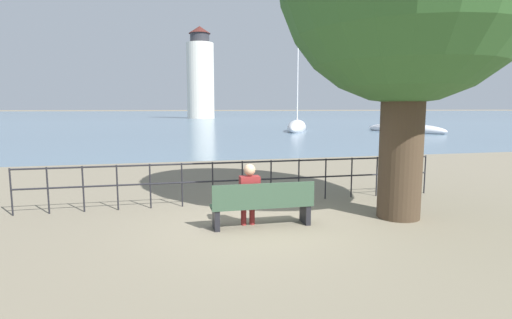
{
  "coord_description": "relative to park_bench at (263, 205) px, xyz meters",
  "views": [
    {
      "loc": [
        -1.87,
        -7.48,
        2.33
      ],
      "look_at": [
        0.0,
        0.5,
        1.27
      ],
      "focal_mm": 28.0,
      "sensor_mm": 36.0,
      "label": 1
    }
  ],
  "objects": [
    {
      "name": "harbor_water",
      "position": [
        0.0,
        160.15,
        -0.44
      ],
      "size": [
        600.0,
        300.0,
        0.01
      ],
      "color": "slate",
      "rests_on": "ground_plane"
    },
    {
      "name": "sailboat_2",
      "position": [
        11.68,
        31.85,
        -0.08
      ],
      "size": [
        5.18,
        8.57,
        10.8
      ],
      "rotation": [
        0.0,
        0.0,
        -0.43
      ],
      "color": "silver",
      "rests_on": "ground_plane"
    },
    {
      "name": "sailboat_1",
      "position": [
        21.22,
        27.26,
        -0.14
      ],
      "size": [
        4.94,
        8.96,
        12.42
      ],
      "rotation": [
        0.0,
        0.0,
        0.35
      ],
      "color": "silver",
      "rests_on": "ground_plane"
    },
    {
      "name": "harbor_lighthouse",
      "position": [
        6.81,
        84.93,
        9.09
      ],
      "size": [
        6.13,
        6.13,
        20.48
      ],
      "color": "silver",
      "rests_on": "ground_plane"
    },
    {
      "name": "ground_plane",
      "position": [
        0.0,
        0.07,
        -0.44
      ],
      "size": [
        1000.0,
        1000.0,
        0.0
      ],
      "primitive_type": "plane",
      "color": "#7A705B"
    },
    {
      "name": "park_bench",
      "position": [
        0.0,
        0.0,
        0.0
      ],
      "size": [
        2.02,
        0.45,
        0.9
      ],
      "color": "#334C38",
      "rests_on": "ground_plane"
    },
    {
      "name": "promenade_railing",
      "position": [
        -0.0,
        2.04,
        0.25
      ],
      "size": [
        10.25,
        0.04,
        1.05
      ],
      "color": "black",
      "rests_on": "ground_plane"
    },
    {
      "name": "seated_person_left",
      "position": [
        -0.25,
        0.08,
        0.25
      ],
      "size": [
        0.39,
        0.35,
        1.26
      ],
      "color": "maroon",
      "rests_on": "ground_plane"
    }
  ]
}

